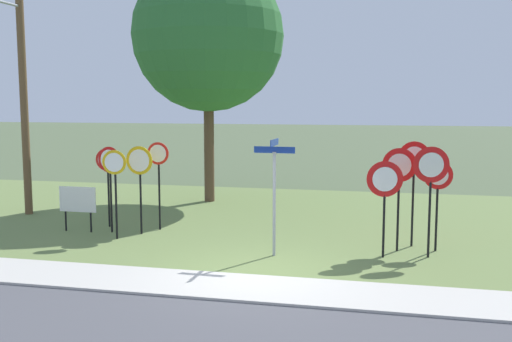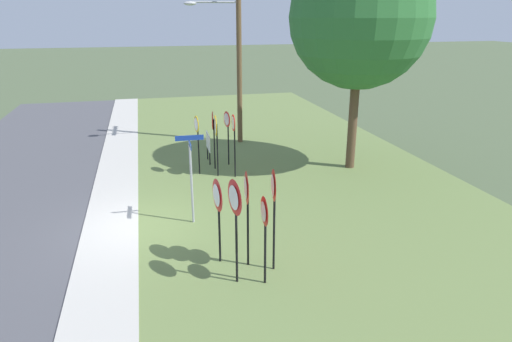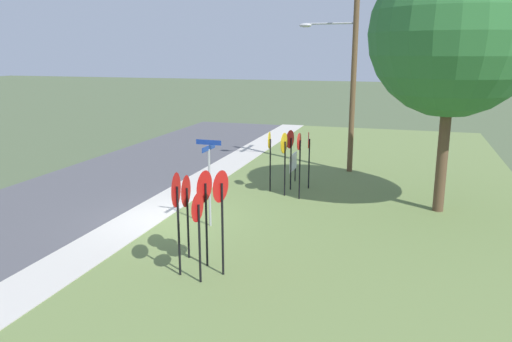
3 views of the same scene
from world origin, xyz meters
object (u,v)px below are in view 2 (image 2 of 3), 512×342
at_px(yield_sign_far_left, 234,207).
at_px(stop_sign_far_center, 234,133).
at_px(utility_pole, 235,40).
at_px(stop_sign_near_right, 197,133).
at_px(notice_board, 208,143).
at_px(street_name_post, 191,171).
at_px(yield_sign_near_left, 217,202).
at_px(stop_sign_far_right, 216,132).
at_px(stop_sign_far_left, 227,127).
at_px(yield_sign_near_right, 273,196).
at_px(stop_sign_near_left, 213,128).
at_px(oak_tree_left, 360,18).
at_px(yield_sign_far_right, 246,196).
at_px(yield_sign_center, 264,221).

bearing_deg(yield_sign_far_left, stop_sign_far_center, 158.36).
relative_size(yield_sign_far_left, utility_pole, 0.29).
bearing_deg(stop_sign_near_right, notice_board, 149.31).
bearing_deg(street_name_post, yield_sign_near_left, 9.61).
xyz_separation_m(stop_sign_near_right, stop_sign_far_right, (0.39, 0.67, 0.07)).
bearing_deg(stop_sign_far_left, yield_sign_near_right, -14.29).
height_order(stop_sign_near_right, stop_sign_far_center, stop_sign_far_center).
distance_m(stop_sign_far_left, notice_board, 1.21).
relative_size(stop_sign_near_left, oak_tree_left, 0.28).
relative_size(stop_sign_near_left, yield_sign_near_right, 0.90).
bearing_deg(yield_sign_near_right, yield_sign_far_right, -114.43).
bearing_deg(stop_sign_far_right, yield_sign_far_right, 0.82).
distance_m(yield_sign_near_right, utility_pole, 12.25).
bearing_deg(oak_tree_left, utility_pole, -142.70).
relative_size(stop_sign_near_left, stop_sign_far_right, 0.99).
relative_size(stop_sign_near_left, stop_sign_far_center, 0.96).
relative_size(yield_sign_near_right, oak_tree_left, 0.31).
bearing_deg(stop_sign_far_left, yield_sign_center, -16.44).
xyz_separation_m(stop_sign_far_center, yield_sign_center, (7.37, -0.78, -0.14)).
distance_m(stop_sign_far_left, stop_sign_far_center, 1.57).
bearing_deg(stop_sign_near_left, stop_sign_near_right, -44.18).
distance_m(yield_sign_far_left, utility_pole, 12.74).
xyz_separation_m(yield_sign_near_left, yield_sign_center, (1.23, 0.86, -0.04)).
relative_size(stop_sign_near_left, street_name_post, 0.87).
bearing_deg(yield_sign_center, oak_tree_left, 143.15).
bearing_deg(yield_sign_far_right, street_name_post, -154.53).
bearing_deg(yield_sign_near_left, stop_sign_near_right, 169.45).
relative_size(stop_sign_far_left, yield_sign_far_right, 0.91).
bearing_deg(yield_sign_far_right, oak_tree_left, 143.46).
height_order(yield_sign_near_left, street_name_post, street_name_post).
height_order(yield_sign_far_left, yield_sign_center, yield_sign_far_left).
relative_size(stop_sign_near_right, yield_sign_far_left, 0.91).
relative_size(stop_sign_far_left, notice_board, 1.81).
distance_m(yield_sign_far_right, yield_sign_center, 0.96).
bearing_deg(yield_sign_center, yield_sign_far_right, -166.94).
distance_m(stop_sign_far_right, utility_pole, 5.90).
bearing_deg(stop_sign_far_right, stop_sign_near_right, -116.34).
bearing_deg(oak_tree_left, stop_sign_near_left, -101.55).
height_order(stop_sign_far_center, yield_sign_near_right, yield_sign_near_right).
height_order(stop_sign_far_right, yield_sign_far_right, yield_sign_far_right).
bearing_deg(notice_board, stop_sign_far_left, 54.30).
xyz_separation_m(yield_sign_far_left, yield_sign_center, (0.21, 0.63, -0.31)).
height_order(yield_sign_near_left, oak_tree_left, oak_tree_left).
distance_m(stop_sign_far_center, notice_board, 2.40).
relative_size(yield_sign_near_right, utility_pole, 0.29).
bearing_deg(stop_sign_far_left, street_name_post, -32.64).
bearing_deg(notice_board, yield_sign_center, 0.44).
distance_m(yield_sign_far_left, oak_tree_left, 10.33).
xyz_separation_m(yield_sign_far_left, utility_pole, (-12.14, 2.52, 2.93)).
height_order(yield_sign_near_right, utility_pole, utility_pole).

